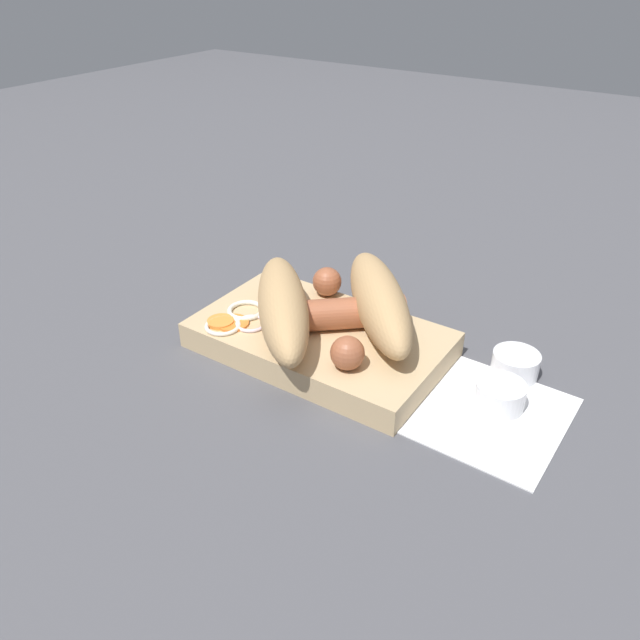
{
  "coord_description": "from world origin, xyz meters",
  "views": [
    {
      "loc": [
        0.3,
        -0.45,
        0.37
      ],
      "look_at": [
        0.0,
        0.0,
        0.04
      ],
      "focal_mm": 35.0,
      "sensor_mm": 36.0,
      "label": 1
    }
  ],
  "objects_px": {
    "food_tray": "(320,340)",
    "sausage": "(336,314)",
    "condiment_cup_near": "(499,397)",
    "bread_roll": "(331,304)",
    "condiment_cup_far": "(515,366)"
  },
  "relations": [
    {
      "from": "bread_roll",
      "to": "condiment_cup_far",
      "type": "bearing_deg",
      "value": 19.69
    },
    {
      "from": "food_tray",
      "to": "bread_roll",
      "type": "relative_size",
      "value": 1.04
    },
    {
      "from": "food_tray",
      "to": "sausage",
      "type": "relative_size",
      "value": 1.84
    },
    {
      "from": "sausage",
      "to": "bread_roll",
      "type": "bearing_deg",
      "value": -139.59
    },
    {
      "from": "food_tray",
      "to": "condiment_cup_far",
      "type": "xyz_separation_m",
      "value": [
        0.18,
        0.07,
        -0.0
      ]
    },
    {
      "from": "bread_roll",
      "to": "condiment_cup_far",
      "type": "relative_size",
      "value": 5.32
    },
    {
      "from": "food_tray",
      "to": "sausage",
      "type": "height_order",
      "value": "sausage"
    },
    {
      "from": "food_tray",
      "to": "condiment_cup_near",
      "type": "xyz_separation_m",
      "value": [
        0.19,
        0.01,
        -0.0
      ]
    },
    {
      "from": "food_tray",
      "to": "condiment_cup_near",
      "type": "height_order",
      "value": "food_tray"
    },
    {
      "from": "sausage",
      "to": "condiment_cup_far",
      "type": "bearing_deg",
      "value": 19.12
    },
    {
      "from": "food_tray",
      "to": "bread_roll",
      "type": "distance_m",
      "value": 0.04
    },
    {
      "from": "food_tray",
      "to": "condiment_cup_near",
      "type": "relative_size",
      "value": 5.55
    },
    {
      "from": "bread_roll",
      "to": "condiment_cup_near",
      "type": "distance_m",
      "value": 0.18
    },
    {
      "from": "condiment_cup_far",
      "to": "bread_roll",
      "type": "bearing_deg",
      "value": -160.31
    },
    {
      "from": "sausage",
      "to": "condiment_cup_far",
      "type": "height_order",
      "value": "sausage"
    }
  ]
}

